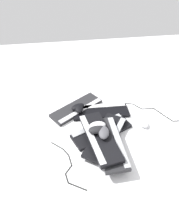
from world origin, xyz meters
The scene contains 16 objects.
ground_plane centered at (0.00, 0.00, 0.00)m, with size 3.20×3.20×0.00m, color white.
keyboard_0 centered at (0.10, 0.11, 0.01)m, with size 0.31×0.46×0.03m.
keyboard_1 centered at (-0.10, 0.15, 0.01)m, with size 0.17×0.45×0.03m.
keyboard_2 centered at (-0.17, -0.04, 0.01)m, with size 0.37×0.45×0.03m.
keyboard_3 centered at (0.19, 0.13, 0.04)m, with size 0.45×0.37×0.03m.
keyboard_4 centered at (0.27, 0.13, 0.07)m, with size 0.44×0.16×0.03m.
keyboard_5 centered at (0.24, 0.07, 0.10)m, with size 0.46×0.22×0.03m.
mouse_0 centered at (0.37, 0.07, 0.02)m, with size 0.11×0.07×0.04m, color #4C4C51.
mouse_1 centered at (-0.15, -0.03, 0.05)m, with size 0.11×0.07×0.04m, color black.
mouse_2 centered at (0.07, 0.44, 0.02)m, with size 0.11×0.07×0.04m, color silver.
mouse_3 centered at (0.24, 0.10, 0.14)m, with size 0.11×0.07×0.04m, color #4C4C51.
mouse_4 centered at (0.20, 0.06, 0.14)m, with size 0.11×0.07×0.04m, color black.
mouse_5 centered at (0.17, 0.07, 0.14)m, with size 0.11×0.07×0.04m, color silver.
mouse_6 centered at (-0.13, -0.02, 0.05)m, with size 0.11×0.07×0.04m, color black.
cable_0 centered at (0.34, -0.15, 0.00)m, with size 0.38×0.20×0.01m.
cable_1 centered at (-0.02, 0.64, 0.00)m, with size 0.30×0.54×0.01m.
Camera 1 is at (1.07, -0.12, 1.07)m, focal length 32.00 mm.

